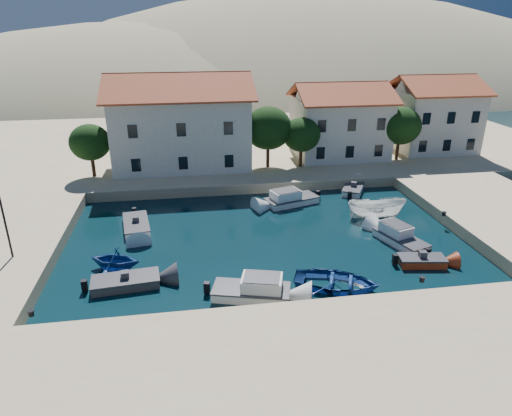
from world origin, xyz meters
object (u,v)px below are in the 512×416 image
at_px(cabin_cruiser_south, 251,290).
at_px(boat_east, 375,218).
at_px(building_mid, 340,119).
at_px(lamppost, 1,205).
at_px(building_left, 181,119).
at_px(rowboat_south, 336,287).
at_px(cabin_cruiser_east, 401,238).
at_px(building_right, 433,112).

height_order(cabin_cruiser_south, boat_east, cabin_cruiser_south).
relative_size(building_mid, lamppost, 1.69).
bearing_deg(cabin_cruiser_south, boat_east, 55.62).
xyz_separation_m(building_left, lamppost, (-11.50, -20.00, -1.18)).
relative_size(building_left, cabin_cruiser_south, 2.92).
bearing_deg(boat_east, cabin_cruiser_south, 139.70).
bearing_deg(rowboat_south, building_left, 41.45).
xyz_separation_m(building_left, cabin_cruiser_east, (15.95, -20.36, -5.46)).
bearing_deg(building_left, building_mid, 3.18).
bearing_deg(building_mid, cabin_cruiser_east, -95.47).
height_order(building_left, building_mid, building_left).
distance_m(lamppost, boat_east, 28.34).
height_order(building_right, lamppost, building_right).
relative_size(cabin_cruiser_east, boat_east, 0.97).
relative_size(building_right, boat_east, 1.93).
distance_m(cabin_cruiser_south, cabin_cruiser_east, 13.28).
bearing_deg(cabin_cruiser_east, building_right, -50.65).
bearing_deg(building_right, boat_east, -128.73).
xyz_separation_m(building_left, building_right, (30.00, 2.00, -0.46)).
distance_m(cabin_cruiser_east, boat_east, 5.00).
relative_size(building_mid, cabin_cruiser_east, 2.20).
relative_size(building_mid, rowboat_south, 1.98).
relative_size(building_right, cabin_cruiser_south, 1.88).
bearing_deg(building_mid, rowboat_south, -108.26).
height_order(building_right, cabin_cruiser_east, building_right).
bearing_deg(building_left, boat_east, -43.80).
bearing_deg(building_right, cabin_cruiser_south, -133.42).
bearing_deg(boat_east, building_mid, 2.88).
distance_m(building_left, cabin_cruiser_east, 26.44).
bearing_deg(rowboat_south, lamppost, 96.66).
relative_size(building_left, building_right, 1.56).
bearing_deg(building_left, cabin_cruiser_south, -81.60).
xyz_separation_m(building_left, rowboat_south, (9.26, -25.50, -5.94)).
relative_size(rowboat_south, cabin_cruiser_east, 1.11).
height_order(building_mid, lamppost, building_mid).
bearing_deg(boat_east, building_left, 55.86).
relative_size(lamppost, rowboat_south, 1.17).
relative_size(building_right, rowboat_south, 1.78).
bearing_deg(building_left, cabin_cruiser_east, -51.92).
distance_m(cabin_cruiser_south, boat_east, 16.02).
bearing_deg(building_left, lamppost, -119.90).
bearing_deg(rowboat_south, building_mid, 3.23).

